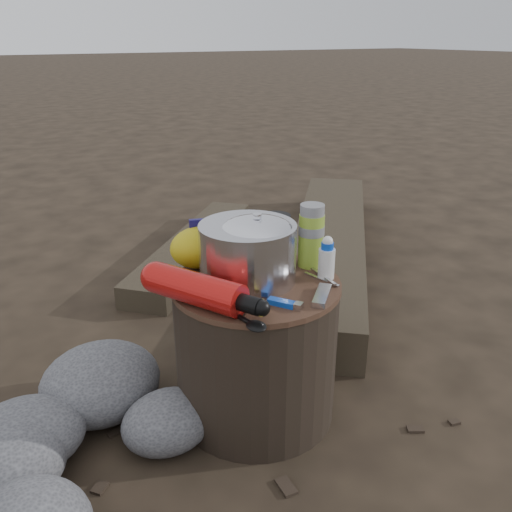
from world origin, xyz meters
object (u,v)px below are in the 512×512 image
fuel_bottle (196,289)px  log_main (329,244)px  thermos (311,236)px  travel_mug (275,236)px  stump (256,348)px  camping_pot (257,250)px

fuel_bottle → log_main: bearing=10.0°
log_main → thermos: 1.09m
log_main → thermos: size_ratio=10.82×
travel_mug → stump: bearing=-137.9°
stump → log_main: bearing=41.9°
stump → camping_pot: bearing=25.5°
log_main → thermos: (-0.67, -0.75, 0.41)m
log_main → fuel_bottle: 1.37m
fuel_bottle → thermos: bearing=-19.8°
travel_mug → thermos: bearing=-66.3°
stump → log_main: 1.16m
travel_mug → log_main: bearing=41.9°
log_main → camping_pot: bearing=-97.7°
stump → fuel_bottle: (-0.18, -0.03, 0.24)m
stump → fuel_bottle: fuel_bottle is taller
stump → travel_mug: (0.14, 0.13, 0.26)m
stump → fuel_bottle: bearing=-169.8°
fuel_bottle → travel_mug: size_ratio=2.69×
travel_mug → fuel_bottle: bearing=-153.9°
camping_pot → fuel_bottle: size_ratio=0.53×
camping_pot → travel_mug: bearing=42.5°
log_main → thermos: thermos is taller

